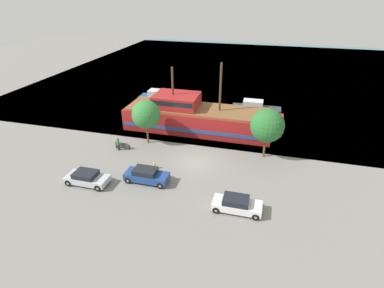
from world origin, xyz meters
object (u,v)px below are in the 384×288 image
(pirate_ship, at_px, (196,117))
(parked_car_curb_mid, at_px, (87,178))
(parked_car_curb_front, at_px, (237,204))
(bench_promenade_east, at_px, (122,145))
(moored_boat_outer, at_px, (255,108))
(pedestrian_walking_near, at_px, (118,144))
(parked_car_curb_rear, at_px, (147,175))
(fire_hydrant, at_px, (155,165))
(moored_boat_dockside, at_px, (160,98))

(pirate_ship, height_order, parked_car_curb_mid, pirate_ship)
(parked_car_curb_front, relative_size, bench_promenade_east, 2.46)
(moored_boat_outer, relative_size, pedestrian_walking_near, 4.59)
(parked_car_curb_front, relative_size, parked_car_curb_rear, 0.97)
(fire_hydrant, xyz_separation_m, bench_promenade_east, (-5.44, 3.25, 0.03))
(parked_car_curb_front, height_order, fire_hydrant, parked_car_curb_front)
(pirate_ship, xyz_separation_m, moored_boat_outer, (7.39, 8.56, -1.12))
(parked_car_curb_rear, bearing_deg, bench_promenade_east, 134.03)
(moored_boat_outer, distance_m, parked_car_curb_mid, 28.12)
(parked_car_curb_front, xyz_separation_m, parked_car_curb_mid, (-14.94, 0.25, -0.00))
(fire_hydrant, bearing_deg, parked_car_curb_mid, -141.24)
(moored_boat_dockside, xyz_separation_m, parked_car_curb_front, (16.23, -24.61, -0.09))
(pirate_ship, xyz_separation_m, parked_car_curb_mid, (-7.32, -15.41, -1.13))
(parked_car_curb_rear, distance_m, pedestrian_walking_near, 7.90)
(moored_boat_dockside, relative_size, bench_promenade_east, 4.21)
(parked_car_curb_mid, xyz_separation_m, pedestrian_walking_near, (-0.26, 7.18, 0.14))
(pirate_ship, distance_m, moored_boat_dockside, 12.47)
(fire_hydrant, bearing_deg, parked_car_curb_rear, -87.03)
(pirate_ship, bearing_deg, fire_hydrant, -99.60)
(fire_hydrant, relative_size, bench_promenade_east, 0.44)
(moored_boat_dockside, height_order, moored_boat_outer, moored_boat_dockside)
(moored_boat_dockside, height_order, parked_car_curb_mid, moored_boat_dockside)
(parked_car_curb_front, xyz_separation_m, parked_car_curb_rear, (-9.35, 2.11, 0.06))
(pirate_ship, bearing_deg, parked_car_curb_front, -64.04)
(parked_car_curb_front, xyz_separation_m, pedestrian_walking_near, (-15.20, 7.42, 0.14))
(parked_car_curb_rear, bearing_deg, pirate_ship, 82.70)
(pirate_ship, relative_size, bench_promenade_east, 12.02)
(parked_car_curb_rear, height_order, pedestrian_walking_near, pedestrian_walking_near)
(moored_boat_outer, bearing_deg, parked_car_curb_rear, -112.44)
(moored_boat_outer, height_order, parked_car_curb_front, moored_boat_outer)
(parked_car_curb_front, bearing_deg, moored_boat_dockside, 123.40)
(pirate_ship, xyz_separation_m, parked_car_curb_rear, (-1.73, -13.54, -1.07))
(moored_boat_dockside, bearing_deg, parked_car_curb_front, -56.60)
(parked_car_curb_mid, bearing_deg, moored_boat_outer, 58.45)
(parked_car_curb_mid, height_order, bench_promenade_east, parked_car_curb_mid)
(pirate_ship, relative_size, moored_boat_outer, 2.80)
(pirate_ship, distance_m, pedestrian_walking_near, 11.24)
(moored_boat_outer, relative_size, parked_car_curb_mid, 1.76)
(moored_boat_outer, distance_m, parked_car_curb_front, 24.21)
(pedestrian_walking_near, bearing_deg, fire_hydrant, -26.04)
(parked_car_curb_mid, bearing_deg, pedestrian_walking_near, 92.10)
(parked_car_curb_mid, relative_size, fire_hydrant, 5.57)
(pedestrian_walking_near, bearing_deg, moored_boat_outer, 48.26)
(pirate_ship, distance_m, parked_car_curb_front, 17.44)
(parked_car_curb_rear, bearing_deg, fire_hydrant, 92.97)
(pirate_ship, bearing_deg, bench_promenade_east, -133.19)
(parked_car_curb_mid, bearing_deg, parked_car_curb_front, -0.94)
(moored_boat_dockside, height_order, parked_car_curb_rear, moored_boat_dockside)
(moored_boat_dockside, xyz_separation_m, bench_promenade_east, (1.31, -16.74, -0.34))
(moored_boat_outer, distance_m, fire_hydrant, 21.66)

